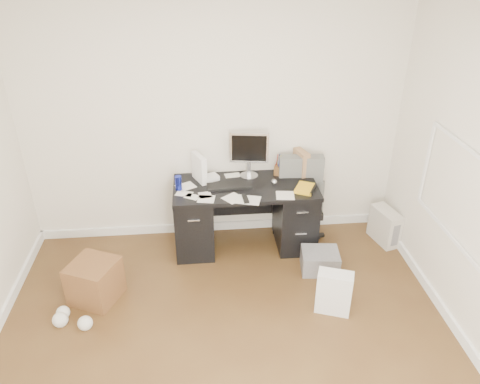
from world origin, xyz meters
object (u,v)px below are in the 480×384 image
object	(u,v)px
wicker_basket	(95,281)
desk	(245,214)
lcd_monitor	(249,155)
pc_tower	(385,226)
keyboard	(229,186)
office_chair	(301,203)

from	to	relation	value
wicker_basket	desk	bearing A→B (deg)	26.12
desk	wicker_basket	size ratio (longest dim) A/B	3.74
lcd_monitor	wicker_basket	world-z (taller)	lcd_monitor
desk	pc_tower	xyz separation A→B (m)	(1.56, -0.07, -0.20)
keyboard	office_chair	bearing A→B (deg)	-1.15
lcd_monitor	wicker_basket	bearing A→B (deg)	-140.17
lcd_monitor	wicker_basket	distance (m)	1.99
keyboard	office_chair	world-z (taller)	office_chair
desk	office_chair	size ratio (longest dim) A/B	1.54
pc_tower	keyboard	bearing A→B (deg)	163.25
desk	keyboard	xyz separation A→B (m)	(-0.17, -0.01, 0.36)
desk	keyboard	size ratio (longest dim) A/B	3.25
desk	lcd_monitor	bearing A→B (deg)	73.40
keyboard	office_chair	size ratio (longest dim) A/B	0.47
keyboard	wicker_basket	size ratio (longest dim) A/B	1.15
pc_tower	lcd_monitor	bearing A→B (deg)	154.97
pc_tower	wicker_basket	bearing A→B (deg)	177.37
office_chair	wicker_basket	bearing A→B (deg)	-156.11
lcd_monitor	keyboard	world-z (taller)	lcd_monitor
desk	lcd_monitor	size ratio (longest dim) A/B	2.89
lcd_monitor	pc_tower	bearing A→B (deg)	-1.30
desk	lcd_monitor	distance (m)	0.64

